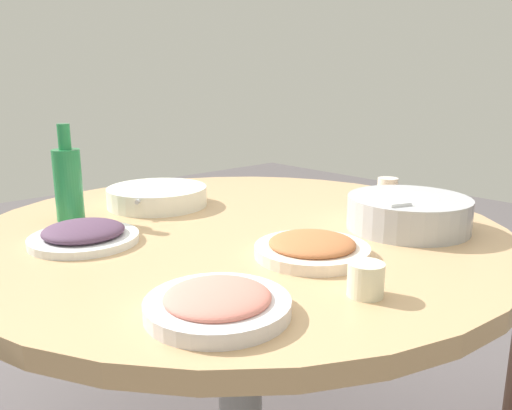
{
  "coord_description": "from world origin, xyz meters",
  "views": [
    {
      "loc": [
        0.95,
        -0.81,
        1.11
      ],
      "look_at": [
        -0.0,
        0.06,
        0.79
      ],
      "focal_mm": 36.16,
      "sensor_mm": 36.0,
      "label": 1
    }
  ],
  "objects_px": {
    "green_bottle": "(68,182)",
    "tea_cup_far": "(388,186)",
    "round_dining_table": "(239,259)",
    "dish_shrimp": "(218,303)",
    "dish_eggplant": "(84,234)",
    "tea_cup_near": "(366,279)",
    "soup_bowl": "(157,197)",
    "dish_tofu_braise": "(312,248)",
    "rice_bowl": "(408,212)"
  },
  "relations": [
    {
      "from": "round_dining_table",
      "to": "rice_bowl",
      "type": "distance_m",
      "value": 0.44
    },
    {
      "from": "dish_shrimp",
      "to": "dish_tofu_braise",
      "type": "height_order",
      "value": "same"
    },
    {
      "from": "dish_shrimp",
      "to": "green_bottle",
      "type": "bearing_deg",
      "value": 174.99
    },
    {
      "from": "rice_bowl",
      "to": "dish_eggplant",
      "type": "xyz_separation_m",
      "value": [
        -0.43,
        -0.64,
        -0.02
      ]
    },
    {
      "from": "round_dining_table",
      "to": "dish_shrimp",
      "type": "distance_m",
      "value": 0.52
    },
    {
      "from": "round_dining_table",
      "to": "tea_cup_far",
      "type": "bearing_deg",
      "value": 86.07
    },
    {
      "from": "dish_tofu_braise",
      "to": "tea_cup_near",
      "type": "relative_size",
      "value": 3.83
    },
    {
      "from": "round_dining_table",
      "to": "green_bottle",
      "type": "relative_size",
      "value": 5.31
    },
    {
      "from": "tea_cup_far",
      "to": "dish_shrimp",
      "type": "bearing_deg",
      "value": -71.33
    },
    {
      "from": "tea_cup_near",
      "to": "rice_bowl",
      "type": "bearing_deg",
      "value": 112.76
    },
    {
      "from": "rice_bowl",
      "to": "tea_cup_far",
      "type": "height_order",
      "value": "rice_bowl"
    },
    {
      "from": "rice_bowl",
      "to": "dish_shrimp",
      "type": "bearing_deg",
      "value": -84.78
    },
    {
      "from": "green_bottle",
      "to": "dish_shrimp",
      "type": "bearing_deg",
      "value": -5.01
    },
    {
      "from": "rice_bowl",
      "to": "green_bottle",
      "type": "distance_m",
      "value": 0.86
    },
    {
      "from": "tea_cup_far",
      "to": "soup_bowl",
      "type": "bearing_deg",
      "value": -119.67
    },
    {
      "from": "rice_bowl",
      "to": "tea_cup_near",
      "type": "distance_m",
      "value": 0.44
    },
    {
      "from": "tea_cup_far",
      "to": "green_bottle",
      "type": "bearing_deg",
      "value": -113.19
    },
    {
      "from": "dish_eggplant",
      "to": "dish_tofu_braise",
      "type": "relative_size",
      "value": 1.01
    },
    {
      "from": "soup_bowl",
      "to": "tea_cup_near",
      "type": "xyz_separation_m",
      "value": [
        0.79,
        -0.08,
        0.0
      ]
    },
    {
      "from": "dish_tofu_braise",
      "to": "tea_cup_near",
      "type": "height_order",
      "value": "tea_cup_near"
    },
    {
      "from": "dish_shrimp",
      "to": "tea_cup_far",
      "type": "xyz_separation_m",
      "value": [
        -0.32,
        0.95,
        0.01
      ]
    },
    {
      "from": "soup_bowl",
      "to": "tea_cup_near",
      "type": "relative_size",
      "value": 4.55
    },
    {
      "from": "round_dining_table",
      "to": "soup_bowl",
      "type": "bearing_deg",
      "value": -173.02
    },
    {
      "from": "rice_bowl",
      "to": "tea_cup_near",
      "type": "xyz_separation_m",
      "value": [
        0.17,
        -0.41,
        -0.01
      ]
    },
    {
      "from": "round_dining_table",
      "to": "rice_bowl",
      "type": "xyz_separation_m",
      "value": [
        0.3,
        0.29,
        0.13
      ]
    },
    {
      "from": "dish_shrimp",
      "to": "dish_eggplant",
      "type": "xyz_separation_m",
      "value": [
        -0.49,
        0.0,
        0.0
      ]
    },
    {
      "from": "soup_bowl",
      "to": "green_bottle",
      "type": "height_order",
      "value": "green_bottle"
    },
    {
      "from": "dish_eggplant",
      "to": "tea_cup_far",
      "type": "height_order",
      "value": "tea_cup_far"
    },
    {
      "from": "dish_eggplant",
      "to": "dish_tofu_braise",
      "type": "bearing_deg",
      "value": 37.29
    },
    {
      "from": "soup_bowl",
      "to": "dish_tofu_braise",
      "type": "height_order",
      "value": "soup_bowl"
    },
    {
      "from": "dish_shrimp",
      "to": "tea_cup_near",
      "type": "relative_size",
      "value": 3.7
    },
    {
      "from": "dish_shrimp",
      "to": "dish_eggplant",
      "type": "relative_size",
      "value": 0.96
    },
    {
      "from": "dish_eggplant",
      "to": "tea_cup_near",
      "type": "xyz_separation_m",
      "value": [
        0.6,
        0.23,
        0.01
      ]
    },
    {
      "from": "dish_tofu_braise",
      "to": "rice_bowl",
      "type": "bearing_deg",
      "value": 85.96
    },
    {
      "from": "rice_bowl",
      "to": "dish_shrimp",
      "type": "relative_size",
      "value": 1.27
    },
    {
      "from": "rice_bowl",
      "to": "green_bottle",
      "type": "height_order",
      "value": "green_bottle"
    },
    {
      "from": "green_bottle",
      "to": "tea_cup_far",
      "type": "bearing_deg",
      "value": 66.81
    },
    {
      "from": "dish_shrimp",
      "to": "dish_tofu_braise",
      "type": "relative_size",
      "value": 0.97
    },
    {
      "from": "round_dining_table",
      "to": "tea_cup_far",
      "type": "relative_size",
      "value": 20.53
    },
    {
      "from": "soup_bowl",
      "to": "dish_tofu_braise",
      "type": "distance_m",
      "value": 0.6
    },
    {
      "from": "soup_bowl",
      "to": "green_bottle",
      "type": "bearing_deg",
      "value": -94.14
    },
    {
      "from": "round_dining_table",
      "to": "dish_shrimp",
      "type": "relative_size",
      "value": 5.72
    },
    {
      "from": "rice_bowl",
      "to": "soup_bowl",
      "type": "bearing_deg",
      "value": -152.28
    },
    {
      "from": "tea_cup_near",
      "to": "tea_cup_far",
      "type": "xyz_separation_m",
      "value": [
        -0.43,
        0.71,
        -0.0
      ]
    },
    {
      "from": "dish_shrimp",
      "to": "tea_cup_near",
      "type": "bearing_deg",
      "value": 63.96
    },
    {
      "from": "round_dining_table",
      "to": "soup_bowl",
      "type": "xyz_separation_m",
      "value": [
        -0.32,
        -0.04,
        0.12
      ]
    },
    {
      "from": "dish_tofu_braise",
      "to": "green_bottle",
      "type": "xyz_separation_m",
      "value": [
        -0.62,
        -0.25,
        0.08
      ]
    },
    {
      "from": "round_dining_table",
      "to": "dish_tofu_braise",
      "type": "distance_m",
      "value": 0.3
    },
    {
      "from": "dish_shrimp",
      "to": "tea_cup_far",
      "type": "distance_m",
      "value": 1.0
    },
    {
      "from": "tea_cup_near",
      "to": "soup_bowl",
      "type": "bearing_deg",
      "value": 174.13
    }
  ]
}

